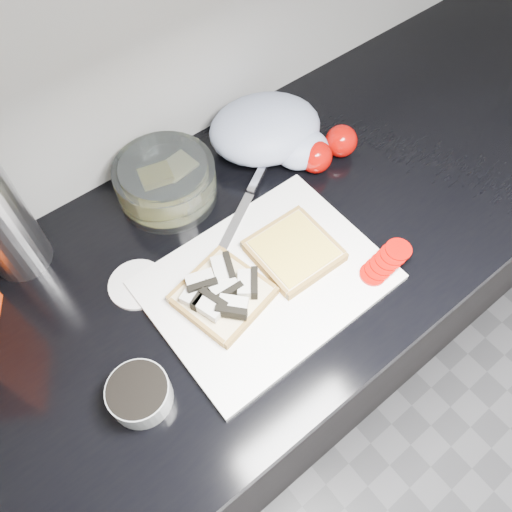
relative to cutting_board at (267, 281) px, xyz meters
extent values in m
cube|color=silver|center=(-0.07, 0.38, 0.34)|extent=(3.50, 0.02, 2.50)
cube|color=black|center=(-0.07, 0.08, -0.48)|extent=(3.50, 0.60, 0.86)
cube|color=black|center=(-0.07, 0.08, -0.03)|extent=(3.50, 0.64, 0.04)
cube|color=white|center=(0.00, 0.00, 0.00)|extent=(0.40, 0.30, 0.01)
cube|color=beige|center=(-0.08, 0.02, 0.01)|extent=(0.16, 0.16, 0.02)
cube|color=silver|center=(-0.12, 0.04, 0.03)|extent=(0.05, 0.04, 0.02)
cube|color=black|center=(-0.12, 0.04, 0.03)|extent=(0.05, 0.03, 0.02)
cube|color=silver|center=(-0.10, 0.05, 0.04)|extent=(0.05, 0.04, 0.02)
cube|color=black|center=(-0.10, 0.05, 0.04)|extent=(0.05, 0.03, 0.02)
cube|color=silver|center=(-0.06, 0.05, 0.03)|extent=(0.04, 0.05, 0.02)
cube|color=black|center=(-0.06, 0.05, 0.03)|extent=(0.03, 0.05, 0.02)
cube|color=silver|center=(-0.12, 0.00, 0.04)|extent=(0.04, 0.05, 0.02)
cube|color=black|center=(-0.12, 0.00, 0.04)|extent=(0.03, 0.05, 0.02)
cube|color=silver|center=(-0.08, 0.02, 0.03)|extent=(0.05, 0.03, 0.02)
cube|color=black|center=(-0.08, 0.02, 0.03)|extent=(0.05, 0.01, 0.02)
cube|color=silver|center=(-0.04, 0.00, 0.04)|extent=(0.05, 0.05, 0.02)
cube|color=black|center=(-0.04, 0.00, 0.04)|extent=(0.04, 0.05, 0.02)
cube|color=silver|center=(-0.09, -0.02, 0.04)|extent=(0.05, 0.05, 0.02)
cube|color=black|center=(-0.09, -0.02, 0.04)|extent=(0.04, 0.05, 0.02)
cube|color=beige|center=(0.07, 0.01, 0.02)|extent=(0.14, 0.14, 0.02)
cube|color=gold|center=(0.07, 0.01, 0.03)|extent=(0.12, 0.12, 0.00)
cylinder|color=#9F0703|center=(0.15, -0.11, 0.01)|extent=(0.07, 0.07, 0.01)
cylinder|color=#9F0703|center=(0.16, -0.11, 0.01)|extent=(0.06, 0.06, 0.01)
cylinder|color=#9F0703|center=(0.18, -0.11, 0.02)|extent=(0.06, 0.06, 0.01)
cylinder|color=#9F0703|center=(0.19, -0.11, 0.02)|extent=(0.06, 0.06, 0.01)
cylinder|color=#9F0703|center=(0.20, -0.11, 0.02)|extent=(0.05, 0.05, 0.01)
cylinder|color=#9F0703|center=(0.21, -0.11, 0.03)|extent=(0.05, 0.05, 0.01)
cube|color=silver|center=(0.03, 0.13, 0.01)|extent=(0.15, 0.10, 0.00)
cube|color=silver|center=(0.13, 0.19, 0.01)|extent=(0.07, 0.05, 0.01)
cylinder|color=#949898|center=(-0.28, -0.04, 0.02)|extent=(0.10, 0.10, 0.05)
cylinder|color=black|center=(-0.28, -0.04, 0.04)|extent=(0.09, 0.09, 0.01)
cylinder|color=white|center=(-0.18, 0.14, 0.00)|extent=(0.13, 0.13, 0.01)
cylinder|color=silver|center=(-0.03, 0.27, 0.03)|extent=(0.19, 0.19, 0.08)
cube|color=gold|center=(-0.04, 0.28, 0.03)|extent=(0.07, 0.06, 0.04)
cube|color=#FFEA98|center=(0.01, 0.28, 0.01)|extent=(0.07, 0.06, 0.01)
ellipsoid|color=#9CAAC0|center=(0.21, 0.26, 0.04)|extent=(0.28, 0.25, 0.10)
ellipsoid|color=#9CAAC0|center=(0.24, 0.18, 0.03)|extent=(0.14, 0.12, 0.07)
sphere|color=#9F0703|center=(0.25, 0.15, 0.03)|extent=(0.07, 0.07, 0.07)
sphere|color=#9F0703|center=(0.32, 0.15, 0.03)|extent=(0.07, 0.07, 0.07)
camera|label=1|loc=(-0.28, -0.33, 0.76)|focal=35.00mm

